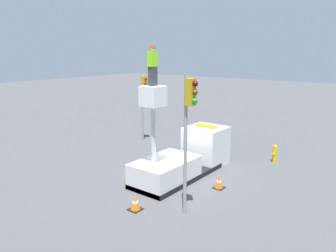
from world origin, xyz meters
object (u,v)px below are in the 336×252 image
fire_hydrant (275,153)px  traffic_cone_rear (135,203)px  traffic_light_across (144,94)px  traffic_cone_curbside (219,182)px  worker (153,66)px  bucket_truck (186,157)px  traffic_light_pole (189,118)px

fire_hydrant → traffic_cone_rear: bearing=166.3°
traffic_light_across → traffic_cone_curbside: traffic_light_across is taller
worker → traffic_cone_rear: bearing=-160.1°
worker → bucket_truck: bearing=0.0°
fire_hydrant → traffic_cone_curbside: size_ratio=1.72×
worker → traffic_light_across: worker is taller
traffic_cone_rear → traffic_cone_curbside: size_ratio=0.99×
traffic_light_pole → traffic_cone_rear: 4.24m
worker → traffic_cone_rear: (-2.05, -0.74, -5.48)m
fire_hydrant → traffic_cone_curbside: 5.45m
traffic_light_across → traffic_light_pole: bearing=-129.3°
traffic_light_across → traffic_cone_rear: bearing=-140.0°
traffic_light_pole → traffic_cone_rear: (-1.01, 1.90, -3.65)m
fire_hydrant → traffic_light_pole: bearing=177.3°
traffic_cone_rear → bucket_truck: bearing=9.1°
bucket_truck → fire_hydrant: 5.70m
bucket_truck → traffic_light_pole: (-3.63, -2.64, 3.03)m
bucket_truck → traffic_cone_curbside: (-0.59, -2.36, -0.62)m
fire_hydrant → traffic_cone_curbside: bearing=172.9°
worker → traffic_cone_rear: worker is taller
bucket_truck → traffic_cone_curbside: size_ratio=10.78×
fire_hydrant → traffic_light_across: bearing=97.5°
traffic_light_across → traffic_cone_curbside: size_ratio=8.01×
worker → traffic_cone_curbside: 6.29m
traffic_light_across → fire_hydrant: traffic_light_across is taller
worker → traffic_cone_curbside: (2.00, -2.36, -5.48)m
traffic_cone_curbside → fire_hydrant: bearing=-7.1°
worker → traffic_light_across: bearing=45.0°
bucket_truck → traffic_cone_rear: (-4.64, -0.74, -0.62)m
worker → traffic_cone_curbside: bearing=-49.8°
worker → traffic_light_pole: (-1.04, -2.64, -1.83)m
bucket_truck → traffic_light_pole: size_ratio=1.17×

